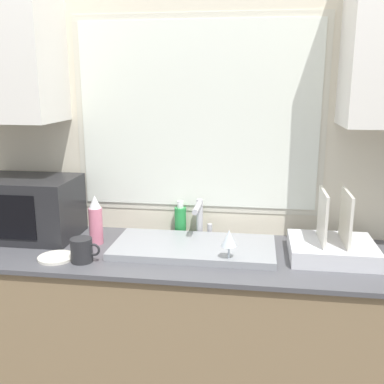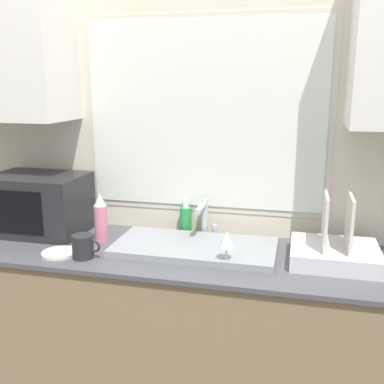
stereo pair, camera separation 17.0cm
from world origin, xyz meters
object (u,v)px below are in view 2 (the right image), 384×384
(mug_near_sink, at_px, (83,246))
(wine_glass, at_px, (226,241))
(microwave, at_px, (39,204))
(spray_bottle, at_px, (101,218))
(faucet, at_px, (204,215))
(soap_bottle, at_px, (186,219))
(dish_rack, at_px, (335,250))

(mug_near_sink, relative_size, wine_glass, 0.83)
(microwave, relative_size, spray_bottle, 1.97)
(spray_bottle, height_order, wine_glass, spray_bottle)
(microwave, bearing_deg, mug_near_sink, -35.88)
(wine_glass, bearing_deg, faucet, 116.65)
(soap_bottle, height_order, wine_glass, soap_bottle)
(microwave, relative_size, wine_glass, 3.01)
(faucet, bearing_deg, wine_glass, -63.35)
(dish_rack, height_order, soap_bottle, dish_rack)
(faucet, xyz_separation_m, spray_bottle, (-0.46, -0.15, -0.00))
(faucet, height_order, dish_rack, dish_rack)
(faucet, bearing_deg, spray_bottle, -161.90)
(wine_glass, bearing_deg, soap_bottle, 125.85)
(microwave, xyz_separation_m, spray_bottle, (0.35, -0.05, -0.03))
(dish_rack, xyz_separation_m, spray_bottle, (-1.05, 0.02, 0.06))
(soap_bottle, bearing_deg, faucet, -23.72)
(microwave, relative_size, dish_rack, 1.28)
(faucet, relative_size, soap_bottle, 1.11)
(dish_rack, height_order, wine_glass, dish_rack)
(dish_rack, bearing_deg, mug_near_sink, -169.31)
(dish_rack, bearing_deg, wine_glass, -161.52)
(soap_bottle, bearing_deg, microwave, -168.16)
(microwave, bearing_deg, dish_rack, -2.86)
(spray_bottle, relative_size, soap_bottle, 1.38)
(spray_bottle, height_order, mug_near_sink, spray_bottle)
(dish_rack, height_order, mug_near_sink, dish_rack)
(soap_bottle, bearing_deg, mug_near_sink, -129.68)
(faucet, relative_size, microwave, 0.41)
(faucet, distance_m, wine_glass, 0.35)
(microwave, height_order, wine_glass, microwave)
(faucet, height_order, mug_near_sink, faucet)
(spray_bottle, xyz_separation_m, mug_near_sink, (0.02, -0.22, -0.06))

